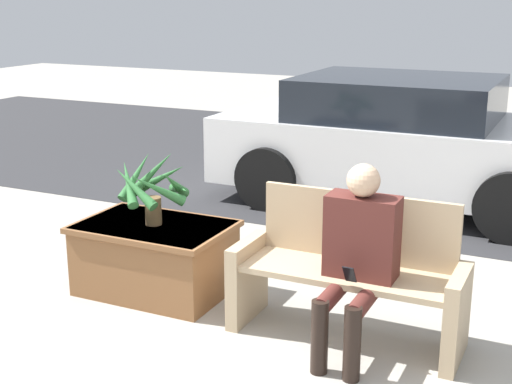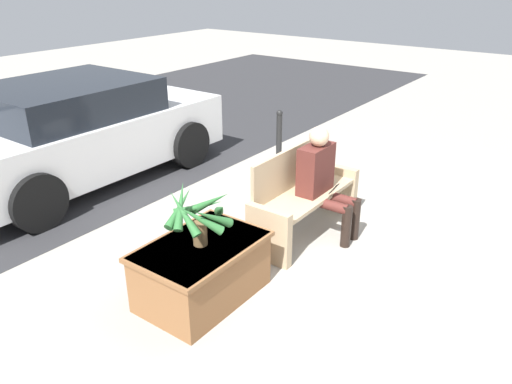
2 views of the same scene
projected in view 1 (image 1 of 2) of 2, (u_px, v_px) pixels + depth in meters
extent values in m
plane|color=#9E998E|center=(267.00, 373.00, 4.26)|extent=(30.00, 30.00, 0.00)
cube|color=#2D2D30|center=(447.00, 171.00, 9.11)|extent=(20.00, 6.00, 0.01)
cube|color=tan|center=(247.00, 280.00, 4.92)|extent=(0.09, 0.50, 0.57)
cube|color=tan|center=(457.00, 318.00, 4.33)|extent=(0.09, 0.50, 0.57)
cube|color=tan|center=(346.00, 274.00, 4.58)|extent=(1.33, 0.46, 0.04)
cube|color=tan|center=(359.00, 226.00, 4.71)|extent=(1.33, 0.04, 0.46)
cube|color=#51231E|center=(362.00, 236.00, 4.43)|extent=(0.45, 0.22, 0.52)
sphere|color=tan|center=(364.00, 180.00, 4.31)|extent=(0.21, 0.21, 0.21)
cylinder|color=#51231E|center=(333.00, 294.00, 4.36)|extent=(0.11, 0.45, 0.11)
cylinder|color=#51231E|center=(365.00, 300.00, 4.28)|extent=(0.11, 0.45, 0.11)
cylinder|color=black|center=(320.00, 337.00, 4.21)|extent=(0.10, 0.10, 0.46)
cylinder|color=black|center=(352.00, 344.00, 4.13)|extent=(0.10, 0.10, 0.46)
cube|color=black|center=(350.00, 274.00, 4.27)|extent=(0.07, 0.09, 0.12)
cube|color=brown|center=(155.00, 258.00, 5.38)|extent=(1.08, 0.71, 0.54)
cube|color=brown|center=(154.00, 227.00, 5.31)|extent=(1.13, 0.76, 0.04)
cylinder|color=brown|center=(153.00, 211.00, 5.28)|extent=(0.12, 0.12, 0.21)
cone|color=#2D6B33|center=(175.00, 184.00, 5.17)|extent=(0.14, 0.41, 0.30)
cone|color=#2D6B33|center=(180.00, 189.00, 5.30)|extent=(0.36, 0.36, 0.16)
cone|color=#2D6B33|center=(161.00, 178.00, 5.40)|extent=(0.42, 0.17, 0.27)
cone|color=#2D6B33|center=(152.00, 173.00, 5.35)|extent=(0.34, 0.26, 0.36)
cone|color=#2D6B33|center=(136.00, 176.00, 5.29)|extent=(0.12, 0.37, 0.34)
cone|color=#2D6B33|center=(129.00, 183.00, 5.16)|extent=(0.33, 0.34, 0.31)
cone|color=#2D6B33|center=(135.00, 188.00, 5.08)|extent=(0.41, 0.15, 0.30)
cone|color=#2D6B33|center=(158.00, 189.00, 5.06)|extent=(0.34, 0.35, 0.29)
cube|color=silver|center=(404.00, 151.00, 7.63)|extent=(3.91, 1.80, 0.70)
cube|color=black|center=(398.00, 97.00, 7.52)|extent=(2.03, 1.66, 0.43)
cylinder|color=black|center=(511.00, 208.00, 6.41)|extent=(0.67, 0.18, 0.67)
cylinder|color=black|center=(267.00, 179.00, 7.41)|extent=(0.67, 0.18, 0.67)
cylinder|color=black|center=(326.00, 147.00, 8.98)|extent=(0.67, 0.18, 0.67)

